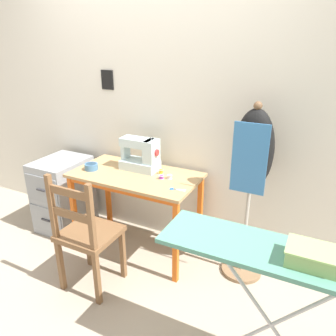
# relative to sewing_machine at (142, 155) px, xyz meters

# --- Properties ---
(ground_plane) EXTENTS (14.00, 14.00, 0.00)m
(ground_plane) POSITION_rel_sewing_machine_xyz_m (-0.00, -0.39, -0.86)
(ground_plane) COLOR tan
(wall_back) EXTENTS (10.00, 0.06, 2.55)m
(wall_back) POSITION_rel_sewing_machine_xyz_m (-0.00, 0.25, 0.41)
(wall_back) COLOR silver
(wall_back) RESTS_ON ground_plane
(sewing_table) EXTENTS (1.07, 0.57, 0.73)m
(sewing_table) POSITION_rel_sewing_machine_xyz_m (-0.00, -0.12, -0.22)
(sewing_table) COLOR tan
(sewing_table) RESTS_ON ground_plane
(sewing_machine) EXTENTS (0.34, 0.18, 0.30)m
(sewing_machine) POSITION_rel_sewing_machine_xyz_m (0.00, 0.00, 0.00)
(sewing_machine) COLOR silver
(sewing_machine) RESTS_ON sewing_table
(fabric_bowl) EXTENTS (0.11, 0.11, 0.05)m
(fabric_bowl) POSITION_rel_sewing_machine_xyz_m (-0.39, -0.19, -0.10)
(fabric_bowl) COLOR teal
(fabric_bowl) RESTS_ON sewing_table
(scissors) EXTENTS (0.13, 0.05, 0.01)m
(scissors) POSITION_rel_sewing_machine_xyz_m (0.43, -0.23, -0.13)
(scissors) COLOR silver
(scissors) RESTS_ON sewing_table
(thread_spool_near_machine) EXTENTS (0.04, 0.04, 0.04)m
(thread_spool_near_machine) POSITION_rel_sewing_machine_xyz_m (0.19, -0.01, -0.11)
(thread_spool_near_machine) COLOR yellow
(thread_spool_near_machine) RESTS_ON sewing_table
(thread_spool_mid_table) EXTENTS (0.04, 0.04, 0.03)m
(thread_spool_mid_table) POSITION_rel_sewing_machine_xyz_m (0.24, -0.10, -0.12)
(thread_spool_mid_table) COLOR purple
(thread_spool_mid_table) RESTS_ON sewing_table
(thread_spool_far_edge) EXTENTS (0.04, 0.04, 0.03)m
(thread_spool_far_edge) POSITION_rel_sewing_machine_xyz_m (0.30, -0.07, -0.11)
(thread_spool_far_edge) COLOR silver
(thread_spool_far_edge) RESTS_ON sewing_table
(wooden_chair) EXTENTS (0.40, 0.38, 0.95)m
(wooden_chair) POSITION_rel_sewing_machine_xyz_m (-0.07, -0.68, -0.41)
(wooden_chair) COLOR brown
(wooden_chair) RESTS_ON ground_plane
(filing_cabinet) EXTENTS (0.40, 0.53, 0.71)m
(filing_cabinet) POSITION_rel_sewing_machine_xyz_m (-0.85, -0.10, -0.51)
(filing_cabinet) COLOR #93999E
(filing_cabinet) RESTS_ON ground_plane
(dress_form) EXTENTS (0.32, 0.32, 1.40)m
(dress_form) POSITION_rel_sewing_machine_xyz_m (0.93, -0.01, 0.10)
(dress_form) COLOR #846647
(dress_form) RESTS_ON ground_plane
(ironing_board) EXTENTS (1.17, 0.33, 0.87)m
(ironing_board) POSITION_rel_sewing_machine_xyz_m (1.28, -0.87, -0.05)
(ironing_board) COLOR #518E7A
(ironing_board) RESTS_ON ground_plane
(storage_box) EXTENTS (0.22, 0.17, 0.08)m
(storage_box) POSITION_rel_sewing_machine_xyz_m (1.41, -0.90, 0.04)
(storage_box) COLOR #8EB266
(storage_box) RESTS_ON ironing_board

